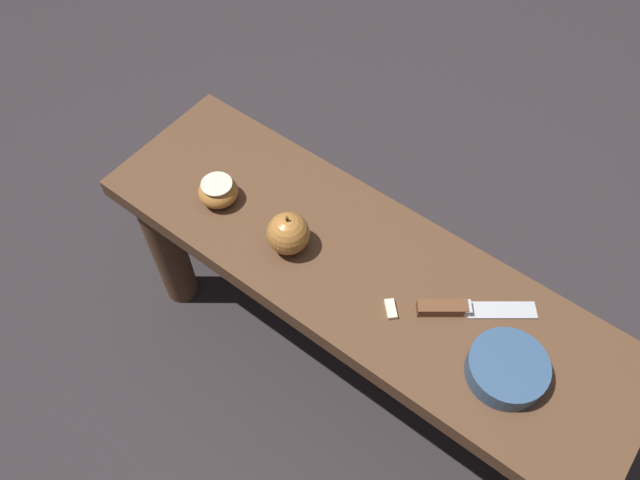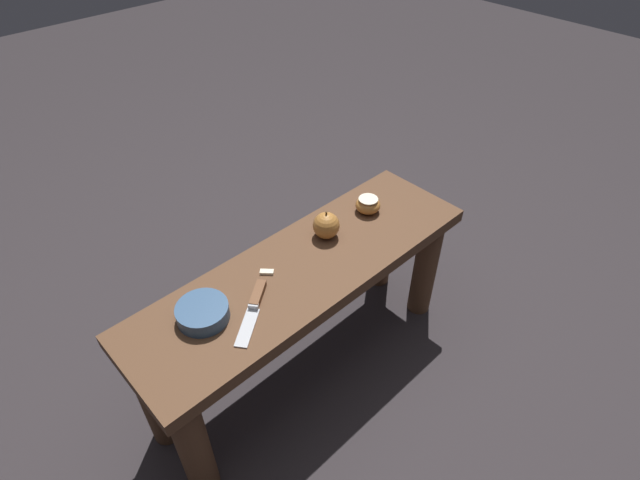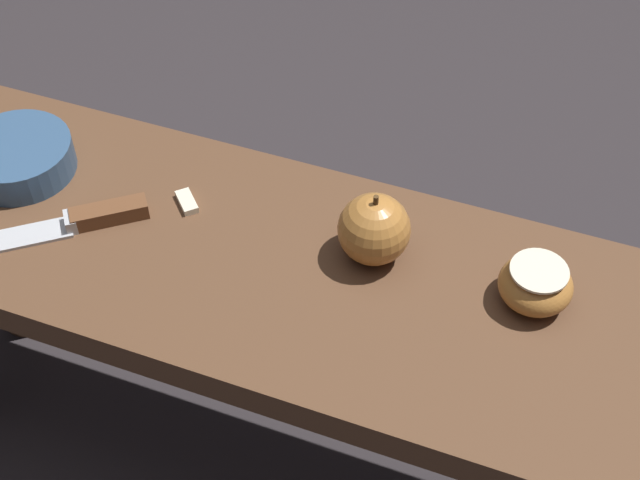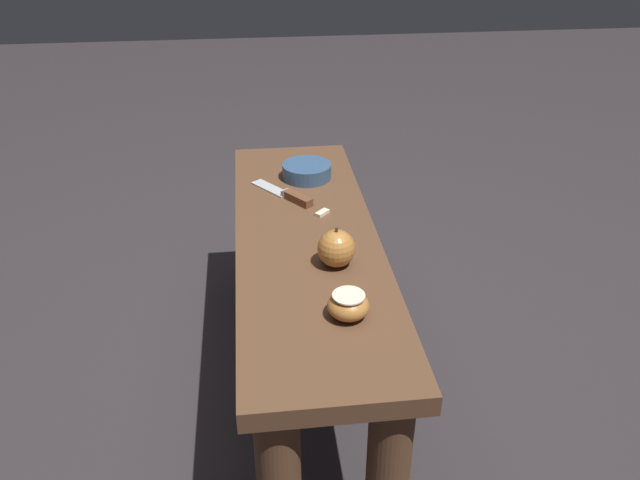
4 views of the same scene
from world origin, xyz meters
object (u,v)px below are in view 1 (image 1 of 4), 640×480
Objects in this scene: knife at (459,309)px; apple_whole at (288,233)px; apple_cut at (218,191)px; wooden_bench at (358,296)px; bowl at (507,369)px.

apple_whole is at bearing 155.34° from knife.
apple_cut is at bearing 150.56° from knife.
knife is 2.05× the size of apple_whole.
knife is 2.35× the size of apple_cut.
knife is (-0.19, -0.02, 0.12)m from wooden_bench.
wooden_bench is 0.34m from apple_cut.
bowl is (-0.61, -0.01, -0.01)m from apple_cut.
wooden_bench is 0.33m from bowl.
knife is at bearing -172.01° from apple_cut.
apple_whole is 0.68× the size of bowl.
apple_whole is (0.31, 0.07, 0.03)m from knife.
apple_whole is 0.43m from bowl.
apple_cut is 0.59× the size of bowl.
knife is 0.32m from apple_whole.
bowl is at bearing -62.27° from knife.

